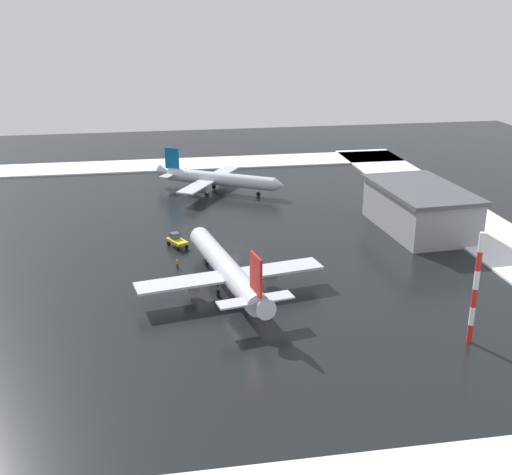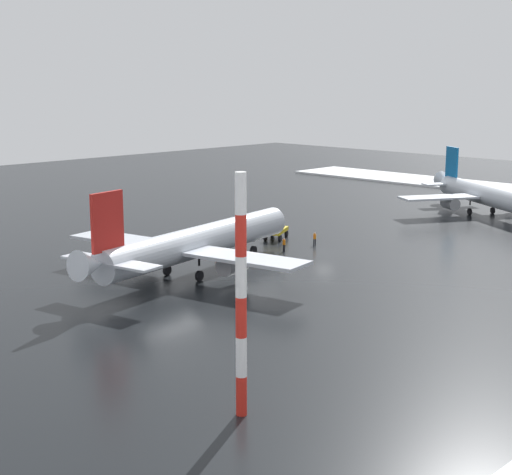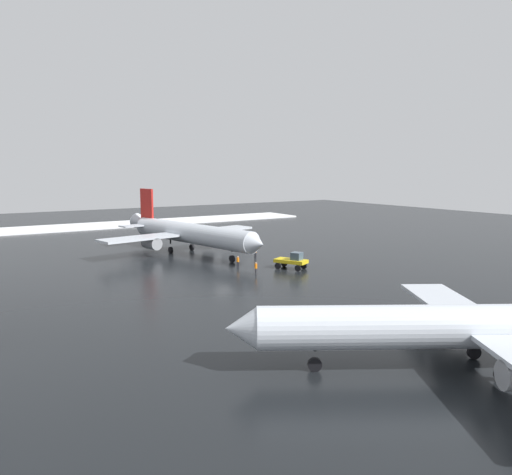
{
  "view_description": "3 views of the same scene",
  "coord_description": "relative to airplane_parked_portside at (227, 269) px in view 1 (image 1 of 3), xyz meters",
  "views": [
    {
      "loc": [
        -110.23,
        14.16,
        42.37
      ],
      "look_at": [
        -4.02,
        -3.82,
        3.18
      ],
      "focal_mm": 45.0,
      "sensor_mm": 36.0,
      "label": 1
    },
    {
      "loc": [
        -73.03,
        -59.75,
        20.96
      ],
      "look_at": [
        -9.24,
        2.7,
        2.85
      ],
      "focal_mm": 55.0,
      "sensor_mm": 36.0,
      "label": 2
    },
    {
      "loc": [
        58.84,
        -32.38,
        14.34
      ],
      "look_at": [
        -3.63,
        7.58,
        4.1
      ],
      "focal_mm": 35.0,
      "sensor_mm": 36.0,
      "label": 3
    }
  ],
  "objects": [
    {
      "name": "airplane_parked_starboard",
      "position": [
        56.11,
        -4.81,
        -0.29
      ],
      "size": [
        25.32,
        29.57,
        9.77
      ],
      "rotation": [
        0.0,
        0.0,
        4.17
      ],
      "color": "silver",
      "rests_on": "ground_plane"
    },
    {
      "name": "ground_crew_beside_wing",
      "position": [
        20.68,
        0.43,
        -2.54
      ],
      "size": [
        0.36,
        0.36,
        1.71
      ],
      "rotation": [
        0.0,
        0.0,
        0.94
      ],
      "color": "black",
      "rests_on": "ground_plane"
    },
    {
      "name": "snow_bank_right",
      "position": [
        85.19,
        -3.22,
        -3.32
      ],
      "size": [
        14.0,
        116.0,
        0.38
      ],
      "primitive_type": "cube",
      "color": "white",
      "rests_on": "ground_plane"
    },
    {
      "name": "pushback_tug",
      "position": [
        20.42,
        6.85,
        -2.23
      ],
      "size": [
        5.1,
        4.03,
        2.5
      ],
      "rotation": [
        0.0,
        0.0,
        0.47
      ],
      "color": "gold",
      "rests_on": "ground_plane"
    },
    {
      "name": "ground_crew_near_tug",
      "position": [
        15.24,
        0.78,
        -2.54
      ],
      "size": [
        0.36,
        0.36,
        1.71
      ],
      "rotation": [
        0.0,
        0.0,
        3.05
      ],
      "color": "black",
      "rests_on": "ground_plane"
    },
    {
      "name": "ground_crew_by_nose_gear",
      "position": [
        9.81,
        7.29,
        -2.54
      ],
      "size": [
        0.36,
        0.36,
        1.71
      ],
      "rotation": [
        0.0,
        0.0,
        3.04
      ],
      "color": "black",
      "rests_on": "ground_plane"
    },
    {
      "name": "cargo_hangar",
      "position": [
        21.97,
        -41.28,
        0.93
      ],
      "size": [
        25.95,
        16.64,
        8.8
      ],
      "rotation": [
        0.0,
        0.0,
        0.07
      ],
      "color": "gray",
      "rests_on": "ground_plane"
    },
    {
      "name": "ground_plane",
      "position": [
        18.19,
        -3.22,
        -3.52
      ],
      "size": [
        240.0,
        240.0,
        0.0
      ],
      "primitive_type": "plane",
      "color": "black"
    },
    {
      "name": "snow_bank_far",
      "position": [
        18.19,
        -53.22,
        -3.32
      ],
      "size": [
        152.0,
        16.0,
        0.38
      ],
      "primitive_type": "cube",
      "color": "white",
      "rests_on": "ground_plane"
    },
    {
      "name": "antenna_mast",
      "position": [
        -22.19,
        -29.72,
        4.24
      ],
      "size": [
        0.7,
        0.7,
        15.51
      ],
      "color": "red",
      "rests_on": "ground_plane"
    },
    {
      "name": "airplane_parked_portside",
      "position": [
        0.0,
        0.0,
        0.0
      ],
      "size": [
        35.66,
        29.81,
        10.64
      ],
      "rotation": [
        0.0,
        0.0,
        0.19
      ],
      "color": "silver",
      "rests_on": "ground_plane"
    }
  ]
}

